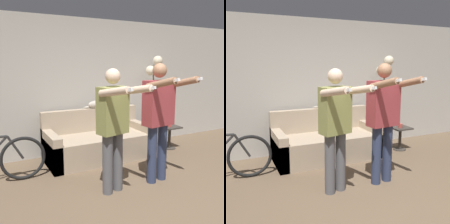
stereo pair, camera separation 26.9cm
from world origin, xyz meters
The scene contains 9 objects.
ground_plane centered at (0.00, 0.00, 0.00)m, with size 16.00×16.00×0.00m, color brown.
wall_back centered at (0.00, 2.64, 1.30)m, with size 10.00×0.05×2.60m.
couch centered at (-0.09, 2.11, 0.29)m, with size 1.95×0.87×0.89m.
person_left centered at (-0.46, 0.80, 0.97)m, with size 0.57×0.74×1.69m.
person_right centered at (0.28, 0.80, 1.02)m, with size 0.58×0.71×1.75m.
cat centered at (0.01, 2.44, 0.97)m, with size 0.40×0.14×0.17m.
floor_lamp centered at (1.25, 2.27, 1.51)m, with size 0.38×0.28×1.91m.
side_table centered at (1.46, 1.94, 0.33)m, with size 0.38×0.38×0.47m.
cup centered at (1.42, 1.91, 0.52)m, with size 0.08×0.08×0.08m.
Camera 1 is at (-2.03, -2.18, 1.74)m, focal length 42.00 mm.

